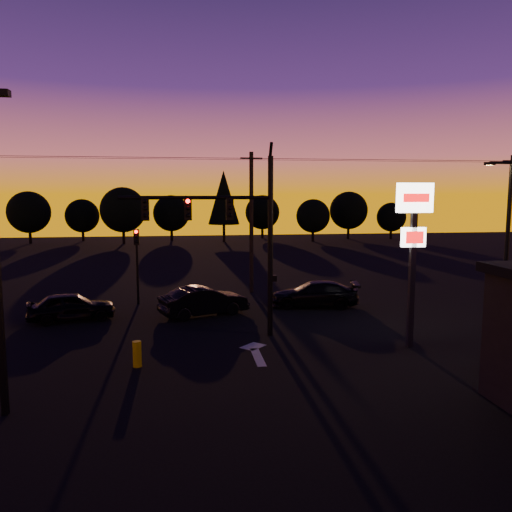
{
  "coord_description": "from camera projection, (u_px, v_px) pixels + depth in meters",
  "views": [
    {
      "loc": [
        -2.27,
        -17.68,
        6.34
      ],
      "look_at": [
        1.0,
        5.0,
        3.5
      ],
      "focal_mm": 35.0,
      "sensor_mm": 36.0,
      "label": 1
    }
  ],
  "objects": [
    {
      "name": "power_wires",
      "position": [
        251.0,
        159.0,
        31.45
      ],
      "size": [
        36.0,
        1.22,
        0.07
      ],
      "color": "black",
      "rests_on": "ground"
    },
    {
      "name": "bollard",
      "position": [
        137.0,
        354.0,
        18.4
      ],
      "size": [
        0.32,
        0.32,
        0.96
      ],
      "primitive_type": "cylinder",
      "color": "#D3C000",
      "rests_on": "ground"
    },
    {
      "name": "utility_pole_1",
      "position": [
        251.0,
        222.0,
        31.94
      ],
      "size": [
        1.4,
        0.26,
        9.0
      ],
      "color": "black",
      "rests_on": "ground"
    },
    {
      "name": "car_mid",
      "position": [
        204.0,
        301.0,
        26.22
      ],
      "size": [
        4.91,
        3.19,
        1.53
      ],
      "primitive_type": "imported",
      "rotation": [
        0.0,
        0.0,
        1.94
      ],
      "color": "black",
      "rests_on": "ground"
    },
    {
      "name": "traffic_signal_mast",
      "position": [
        234.0,
        227.0,
        21.77
      ],
      "size": [
        6.79,
        0.52,
        8.58
      ],
      "color": "black",
      "rests_on": "ground"
    },
    {
      "name": "tree_3",
      "position": [
        171.0,
        213.0,
        68.52
      ],
      "size": [
        4.95,
        4.95,
        6.22
      ],
      "color": "black",
      "rests_on": "ground"
    },
    {
      "name": "tree_6",
      "position": [
        313.0,
        216.0,
        67.32
      ],
      "size": [
        4.54,
        4.54,
        5.71
      ],
      "color": "black",
      "rests_on": "ground"
    },
    {
      "name": "tree_0",
      "position": [
        29.0,
        212.0,
        63.97
      ],
      "size": [
        5.36,
        5.36,
        6.74
      ],
      "color": "black",
      "rests_on": "ground"
    },
    {
      "name": "car_left",
      "position": [
        72.0,
        306.0,
        25.15
      ],
      "size": [
        4.5,
        2.58,
        1.44
      ],
      "primitive_type": "imported",
      "rotation": [
        0.0,
        0.0,
        1.79
      ],
      "color": "black",
      "rests_on": "ground"
    },
    {
      "name": "lane_arrow",
      "position": [
        256.0,
        352.0,
        20.18
      ],
      "size": [
        1.2,
        3.1,
        0.01
      ],
      "color": "beige",
      "rests_on": "ground"
    },
    {
      "name": "ground",
      "position": [
        249.0,
        366.0,
        18.47
      ],
      "size": [
        120.0,
        120.0,
        0.0
      ],
      "primitive_type": "plane",
      "color": "black",
      "rests_on": "ground"
    },
    {
      "name": "pylon_sign",
      "position": [
        414.0,
        229.0,
        20.33
      ],
      "size": [
        1.5,
        0.28,
        6.8
      ],
      "color": "black",
      "rests_on": "ground"
    },
    {
      "name": "streetlight",
      "position": [
        506.0,
        232.0,
        25.3
      ],
      "size": [
        1.55,
        0.35,
        8.0
      ],
      "color": "black",
      "rests_on": "ground"
    },
    {
      "name": "utility_pole_2",
      "position": [
        509.0,
        220.0,
        34.49
      ],
      "size": [
        1.4,
        0.26,
        9.0
      ],
      "color": "black",
      "rests_on": "ground"
    },
    {
      "name": "tree_1",
      "position": [
        82.0,
        216.0,
        67.84
      ],
      "size": [
        4.54,
        4.54,
        5.71
      ],
      "color": "black",
      "rests_on": "ground"
    },
    {
      "name": "tree_8",
      "position": [
        391.0,
        217.0,
        71.03
      ],
      "size": [
        4.12,
        4.12,
        5.19
      ],
      "color": "black",
      "rests_on": "ground"
    },
    {
      "name": "tree_5",
      "position": [
        262.0,
        212.0,
        72.33
      ],
      "size": [
        4.95,
        4.95,
        6.22
      ],
      "color": "black",
      "rests_on": "ground"
    },
    {
      "name": "tree_4",
      "position": [
        224.0,
        197.0,
        66.3
      ],
      "size": [
        4.18,
        4.18,
        9.5
      ],
      "color": "black",
      "rests_on": "ground"
    },
    {
      "name": "tree_7",
      "position": [
        349.0,
        210.0,
        71.04
      ],
      "size": [
        5.36,
        5.36,
        6.74
      ],
      "color": "black",
      "rests_on": "ground"
    },
    {
      "name": "secondary_signal",
      "position": [
        137.0,
        255.0,
        28.69
      ],
      "size": [
        0.3,
        0.31,
        4.35
      ],
      "color": "black",
      "rests_on": "ground"
    },
    {
      "name": "car_right",
      "position": [
        314.0,
        294.0,
        28.29
      ],
      "size": [
        5.25,
        2.82,
        1.44
      ],
      "primitive_type": "imported",
      "rotation": [
        0.0,
        0.0,
        -1.74
      ],
      "color": "black",
      "rests_on": "ground"
    },
    {
      "name": "tree_2",
      "position": [
        123.0,
        210.0,
        63.67
      ],
      "size": [
        5.77,
        5.78,
        7.26
      ],
      "color": "black",
      "rests_on": "ground"
    }
  ]
}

